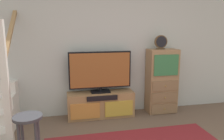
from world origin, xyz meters
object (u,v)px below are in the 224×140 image
at_px(media_console, 101,105).
at_px(television, 100,71).
at_px(desk_clock, 161,42).
at_px(side_cabinet, 162,81).
at_px(bar_stool_near, 29,129).

distance_m(media_console, television, 0.65).
height_order(media_console, television, television).
bearing_deg(desk_clock, media_console, 179.77).
height_order(side_cabinet, bar_stool_near, side_cabinet).
relative_size(media_console, bar_stool_near, 1.87).
relative_size(television, bar_stool_near, 1.74).
bearing_deg(desk_clock, side_cabinet, 14.44).
height_order(television, side_cabinet, side_cabinet).
bearing_deg(television, desk_clock, -1.39).
relative_size(side_cabinet, desk_clock, 4.68).
bearing_deg(side_cabinet, bar_stool_near, -149.18).
distance_m(television, desk_clock, 1.29).
distance_m(side_cabinet, bar_stool_near, 2.72).
height_order(television, desk_clock, desk_clock).
bearing_deg(media_console, side_cabinet, 0.47).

